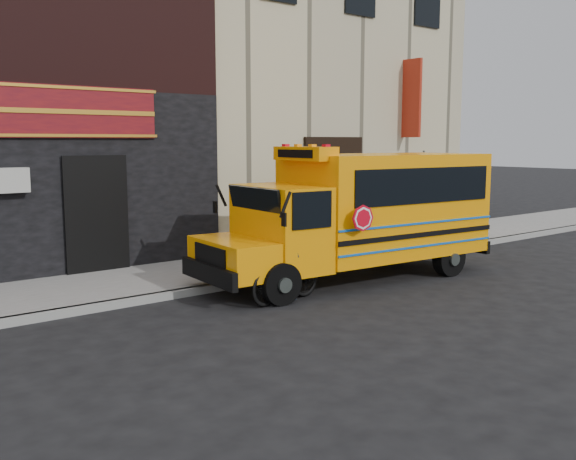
{
  "coord_description": "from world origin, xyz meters",
  "views": [
    {
      "loc": [
        -8.69,
        -8.31,
        3.03
      ],
      "look_at": [
        -0.57,
        1.85,
        1.23
      ],
      "focal_mm": 40.0,
      "sensor_mm": 36.0,
      "label": 1
    }
  ],
  "objects_px": {
    "sign_pole": "(423,195)",
    "cyclist": "(286,257)",
    "school_bus": "(363,211)",
    "bicycle": "(286,274)"
  },
  "relations": [
    {
      "from": "school_bus",
      "to": "bicycle",
      "type": "xyz_separation_m",
      "value": [
        -2.67,
        -0.64,
        -0.98
      ]
    },
    {
      "from": "sign_pole",
      "to": "cyclist",
      "type": "height_order",
      "value": "sign_pole"
    },
    {
      "from": "school_bus",
      "to": "bicycle",
      "type": "bearing_deg",
      "value": -166.54
    },
    {
      "from": "sign_pole",
      "to": "cyclist",
      "type": "distance_m",
      "value": 7.04
    },
    {
      "from": "sign_pole",
      "to": "cyclist",
      "type": "xyz_separation_m",
      "value": [
        -6.64,
        -2.22,
        -0.7
      ]
    },
    {
      "from": "sign_pole",
      "to": "cyclist",
      "type": "bearing_deg",
      "value": -161.54
    },
    {
      "from": "school_bus",
      "to": "bicycle",
      "type": "relative_size",
      "value": 3.99
    },
    {
      "from": "sign_pole",
      "to": "bicycle",
      "type": "height_order",
      "value": "sign_pole"
    },
    {
      "from": "sign_pole",
      "to": "cyclist",
      "type": "relative_size",
      "value": 1.64
    },
    {
      "from": "cyclist",
      "to": "school_bus",
      "type": "bearing_deg",
      "value": -83.06
    }
  ]
}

